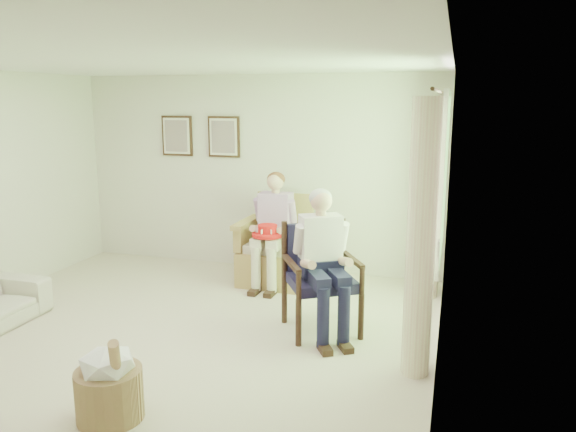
# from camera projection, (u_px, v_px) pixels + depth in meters

# --- Properties ---
(floor) EXTENTS (5.50, 5.50, 0.00)m
(floor) POSITION_uv_depth(u_px,v_px,m) (159.00, 347.00, 5.25)
(floor) COLOR beige
(floor) RESTS_ON ground
(back_wall) EXTENTS (5.00, 0.04, 2.60)m
(back_wall) POSITION_uv_depth(u_px,v_px,m) (257.00, 173.00, 7.56)
(back_wall) COLOR silver
(back_wall) RESTS_ON ground
(right_wall) EXTENTS (0.04, 5.50, 2.60)m
(right_wall) POSITION_uv_depth(u_px,v_px,m) (443.00, 229.00, 4.28)
(right_wall) COLOR silver
(right_wall) RESTS_ON ground
(ceiling) EXTENTS (5.00, 5.50, 0.02)m
(ceiling) POSITION_uv_depth(u_px,v_px,m) (144.00, 60.00, 4.72)
(ceiling) COLOR white
(ceiling) RESTS_ON back_wall
(window) EXTENTS (0.13, 2.50, 1.63)m
(window) POSITION_uv_depth(u_px,v_px,m) (444.00, 173.00, 5.36)
(window) COLOR #2D6B23
(window) RESTS_ON right_wall
(curtain_left) EXTENTS (0.34, 0.34, 2.30)m
(curtain_left) POSITION_uv_depth(u_px,v_px,m) (421.00, 240.00, 4.57)
(curtain_left) COLOR beige
(curtain_left) RESTS_ON ground
(curtain_right) EXTENTS (0.34, 0.34, 2.30)m
(curtain_right) POSITION_uv_depth(u_px,v_px,m) (432.00, 200.00, 6.41)
(curtain_right) COLOR beige
(curtain_right) RESTS_ON ground
(framed_print_left) EXTENTS (0.45, 0.05, 0.55)m
(framed_print_left) POSITION_uv_depth(u_px,v_px,m) (177.00, 136.00, 7.75)
(framed_print_left) COLOR #382114
(framed_print_left) RESTS_ON back_wall
(framed_print_right) EXTENTS (0.45, 0.05, 0.55)m
(framed_print_right) POSITION_uv_depth(u_px,v_px,m) (224.00, 137.00, 7.56)
(framed_print_right) COLOR #382114
(framed_print_right) RESTS_ON back_wall
(wicker_armchair) EXTENTS (0.86, 0.85, 1.09)m
(wicker_armchair) POSITION_uv_depth(u_px,v_px,m) (277.00, 255.00, 7.10)
(wicker_armchair) COLOR #A5894E
(wicker_armchair) RESTS_ON ground
(wood_armchair) EXTENTS (0.68, 0.64, 1.04)m
(wood_armchair) POSITION_uv_depth(u_px,v_px,m) (324.00, 273.00, 5.60)
(wood_armchair) COLOR black
(wood_armchair) RESTS_ON ground
(person_wicker) EXTENTS (0.40, 0.63, 1.38)m
(person_wicker) POSITION_uv_depth(u_px,v_px,m) (273.00, 221.00, 6.87)
(person_wicker) COLOR beige
(person_wicker) RESTS_ON ground
(person_dark) EXTENTS (0.40, 0.62, 1.41)m
(person_dark) POSITION_uv_depth(u_px,v_px,m) (320.00, 252.00, 5.39)
(person_dark) COLOR #191937
(person_dark) RESTS_ON ground
(red_hat) EXTENTS (0.37, 0.37, 0.14)m
(red_hat) POSITION_uv_depth(u_px,v_px,m) (268.00, 232.00, 6.70)
(red_hat) COLOR red
(red_hat) RESTS_ON person_wicker
(hatbox) EXTENTS (0.56, 0.56, 0.71)m
(hatbox) POSITION_uv_depth(u_px,v_px,m) (109.00, 383.00, 4.03)
(hatbox) COLOR tan
(hatbox) RESTS_ON ground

